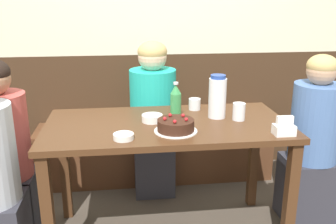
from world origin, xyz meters
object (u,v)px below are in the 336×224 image
object	(u,v)px
bench_seat	(155,151)
water_pitcher	(217,97)
soju_bottle	(176,101)
glass_tumbler_short	(195,104)
person_dark_striped	(3,159)
birthday_cake	(176,126)
napkin_holder	(284,128)
person_teal_shirt	(312,147)
glass_water_tall	(239,111)
person_grey_tee	(153,121)
bowl_rice_small	(152,118)
bowl_soup_white	(124,136)

from	to	relation	value
bench_seat	water_pitcher	bearing A→B (deg)	-67.44
bench_seat	soju_bottle	xyz separation A→B (m)	(0.06, -0.74, 0.65)
bench_seat	glass_tumbler_short	distance (m)	0.85
bench_seat	person_dark_striped	bearing A→B (deg)	-142.08
birthday_cake	napkin_holder	distance (m)	0.58
glass_tumbler_short	person_dark_striped	distance (m)	1.23
birthday_cake	person_teal_shirt	world-z (taller)	person_teal_shirt
glass_water_tall	person_grey_tee	xyz separation A→B (m)	(-0.47, 0.61, -0.24)
bowl_rice_small	person_teal_shirt	xyz separation A→B (m)	(1.06, 0.04, -0.25)
person_teal_shirt	person_grey_tee	bearing A→B (deg)	-28.19
birthday_cake	bowl_rice_small	world-z (taller)	birthday_cake
bowl_soup_white	glass_water_tall	size ratio (longest dim) A/B	1.04
bench_seat	person_teal_shirt	size ratio (longest dim) A/B	1.68
person_teal_shirt	bowl_rice_small	bearing A→B (deg)	2.30
glass_water_tall	bench_seat	bearing A→B (deg)	117.71
napkin_holder	bowl_soup_white	world-z (taller)	napkin_holder
soju_bottle	person_grey_tee	bearing A→B (deg)	100.60
napkin_holder	glass_tumbler_short	world-z (taller)	napkin_holder
birthday_cake	soju_bottle	size ratio (longest dim) A/B	1.08
bowl_soup_white	bench_seat	bearing A→B (deg)	76.45
bowl_soup_white	glass_tumbler_short	size ratio (longest dim) A/B	1.38
person_dark_striped	bowl_soup_white	bearing A→B (deg)	-23.16
soju_bottle	person_grey_tee	world-z (taller)	person_grey_tee
bowl_rice_small	glass_water_tall	size ratio (longest dim) A/B	1.19
birthday_cake	glass_water_tall	xyz separation A→B (m)	(0.41, 0.16, 0.02)
napkin_holder	glass_water_tall	bearing A→B (deg)	120.87
person_grey_tee	glass_tumbler_short	bearing A→B (deg)	33.47
bench_seat	bowl_rice_small	distance (m)	0.98
birthday_cake	person_grey_tee	world-z (taller)	person_grey_tee
glass_tumbler_short	person_grey_tee	xyz separation A→B (m)	(-0.24, 0.37, -0.23)
bowl_soup_white	water_pitcher	bearing A→B (deg)	27.93
bowl_soup_white	person_teal_shirt	xyz separation A→B (m)	(1.23, 0.31, -0.25)
bowl_rice_small	person_grey_tee	bearing A→B (deg)	84.83
bench_seat	birthday_cake	distance (m)	1.14
water_pitcher	napkin_holder	size ratio (longest dim) A/B	2.41
bowl_soup_white	person_teal_shirt	distance (m)	1.29
water_pitcher	soju_bottle	bearing A→B (deg)	173.94
person_teal_shirt	person_grey_tee	size ratio (longest dim) A/B	0.97
bowl_rice_small	birthday_cake	bearing A→B (deg)	-58.28
bowl_soup_white	person_dark_striped	bearing A→B (deg)	156.84
person_grey_tee	water_pitcher	bearing A→B (deg)	32.56
bench_seat	person_teal_shirt	bearing A→B (deg)	-37.77
soju_bottle	person_dark_striped	distance (m)	1.09
napkin_holder	glass_tumbler_short	size ratio (longest dim) A/B	1.40
person_grey_tee	person_dark_striped	size ratio (longest dim) A/B	1.02
person_teal_shirt	person_grey_tee	world-z (taller)	person_grey_tee
bowl_rice_small	bench_seat	bearing A→B (deg)	83.90
birthday_cake	person_dark_striped	size ratio (longest dim) A/B	0.21
glass_tumbler_short	person_grey_tee	bearing A→B (deg)	123.47
bowl_soup_white	bowl_rice_small	distance (m)	0.32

